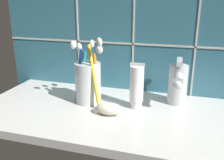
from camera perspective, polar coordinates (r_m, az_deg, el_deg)
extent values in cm
cube|color=silver|center=(64.67, -0.03, -7.78)|extent=(70.29, 33.48, 2.00)
cube|color=#336B7F|center=(74.96, 3.76, 12.31)|extent=(80.29, 1.50, 43.34)
cube|color=beige|center=(74.85, 3.53, 8.28)|extent=(80.29, 0.24, 0.50)
cube|color=beige|center=(79.19, -7.88, 12.50)|extent=(0.50, 0.24, 43.34)
cube|color=beige|center=(73.76, 4.97, 12.18)|extent=(0.50, 0.24, 43.34)
cube|color=beige|center=(72.31, 19.00, 11.16)|extent=(0.50, 0.24, 43.34)
cylinder|color=silver|center=(67.72, -5.47, -0.67)|extent=(6.93, 6.93, 11.03)
cylinder|color=orange|center=(66.59, -3.43, 0.46)|extent=(2.37, 0.95, 13.44)
ellipsoid|color=white|center=(64.35, -2.86, 6.98)|extent=(1.95, 1.34, 2.37)
cylinder|color=pink|center=(69.14, -4.72, 1.45)|extent=(0.95, 2.62, 14.24)
ellipsoid|color=white|center=(68.15, -4.61, 8.26)|extent=(1.33, 1.96, 2.39)
cylinder|color=teal|center=(69.17, -6.63, 1.06)|extent=(2.84, 1.62, 13.47)
ellipsoid|color=white|center=(67.96, -7.55, 7.46)|extent=(2.25, 1.80, 2.41)
cylinder|color=blue|center=(67.31, -7.58, 1.01)|extent=(2.88, 1.95, 14.55)
ellipsoid|color=white|center=(65.37, -8.83, 7.94)|extent=(2.32, 1.99, 2.40)
cylinder|color=yellow|center=(63.56, -4.16, 0.79)|extent=(4.69, 3.78, 16.14)
ellipsoid|color=white|center=(59.47, -3.07, 8.54)|extent=(2.55, 2.35, 2.56)
cylinder|color=white|center=(65.83, 5.52, -5.45)|extent=(3.00, 3.00, 2.02)
cylinder|color=white|center=(63.79, 5.67, -0.83)|extent=(3.53, 3.53, 9.21)
cube|color=silver|center=(62.34, 5.81, 3.52)|extent=(3.71, 0.36, 0.80)
cylinder|color=silver|center=(69.05, 14.76, -1.01)|extent=(5.07, 5.07, 10.63)
cylinder|color=silver|center=(64.78, 14.92, 0.48)|extent=(2.47, 7.11, 2.28)
sphere|color=silver|center=(61.66, 14.81, -1.16)|extent=(2.13, 2.13, 2.13)
cube|color=silver|center=(67.29, 15.19, 4.07)|extent=(1.56, 6.04, 1.20)
ellipsoid|color=silver|center=(61.47, -0.29, -6.62)|extent=(6.72, 4.01, 3.04)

